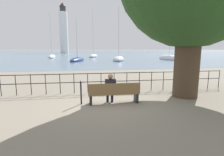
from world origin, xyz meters
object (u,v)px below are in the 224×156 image
at_px(seated_person_left, 110,87).
at_px(sailboat_2, 77,60).
at_px(sailboat_1, 169,58).
at_px(sailboat_0, 119,59).
at_px(harbor_lighthouse, 64,30).
at_px(closed_umbrella, 81,91).
at_px(sailboat_4, 52,56).
at_px(park_bench, 114,93).
at_px(sailboat_3, 93,56).

xyz_separation_m(seated_person_left, sailboat_2, (-2.32, 27.13, -0.45)).
bearing_deg(seated_person_left, sailboat_1, 58.82).
distance_m(sailboat_0, harbor_lighthouse, 67.66).
height_order(closed_umbrella, sailboat_0, sailboat_0).
bearing_deg(closed_umbrella, sailboat_0, 75.50).
relative_size(sailboat_0, sailboat_4, 0.89).
height_order(sailboat_0, sailboat_4, sailboat_4).
bearing_deg(closed_umbrella, seated_person_left, -2.88).
xyz_separation_m(closed_umbrella, sailboat_1, (18.08, 27.80, -0.23)).
xyz_separation_m(seated_person_left, sailboat_4, (-9.61, 42.45, -0.39)).
height_order(park_bench, sailboat_2, sailboat_2).
distance_m(sailboat_1, harbor_lighthouse, 70.24).
height_order(sailboat_3, sailboat_4, sailboat_3).
bearing_deg(seated_person_left, park_bench, -27.48).
relative_size(seated_person_left, sailboat_4, 0.11).
bearing_deg(sailboat_4, sailboat_1, -34.95).
bearing_deg(sailboat_1, sailboat_4, 147.61).
xyz_separation_m(closed_umbrella, sailboat_4, (-8.38, 42.39, -0.27)).
xyz_separation_m(sailboat_0, sailboat_2, (-7.98, 0.45, -0.08)).
xyz_separation_m(sailboat_0, sailboat_1, (11.20, 1.17, 0.01)).
distance_m(sailboat_2, sailboat_4, 16.96).
distance_m(seated_person_left, sailboat_3, 41.99).
relative_size(closed_umbrella, sailboat_3, 0.08).
bearing_deg(harbor_lighthouse, closed_umbrella, -83.68).
xyz_separation_m(closed_umbrella, sailboat_0, (6.88, 26.62, -0.24)).
xyz_separation_m(park_bench, seated_person_left, (-0.15, 0.08, 0.25)).
xyz_separation_m(park_bench, closed_umbrella, (-1.38, 0.14, 0.12)).
bearing_deg(harbor_lighthouse, sailboat_1, -65.99).
xyz_separation_m(sailboat_3, harbor_lighthouse, (-12.85, 49.14, 11.80)).
distance_m(sailboat_0, sailboat_1, 11.26).
bearing_deg(sailboat_1, sailboat_3, 133.85).
height_order(sailboat_1, sailboat_3, sailboat_3).
relative_size(sailboat_2, sailboat_3, 0.62).
height_order(seated_person_left, sailboat_1, sailboat_1).
height_order(park_bench, sailboat_0, sailboat_0).
relative_size(park_bench, sailboat_4, 0.18).
bearing_deg(sailboat_3, park_bench, -76.95).
bearing_deg(sailboat_3, sailboat_1, -27.70).
bearing_deg(park_bench, harbor_lighthouse, 97.17).
bearing_deg(closed_umbrella, harbor_lighthouse, 96.32).
bearing_deg(sailboat_0, sailboat_2, -170.08).
bearing_deg(sailboat_2, seated_person_left, -70.25).
distance_m(closed_umbrella, sailboat_3, 41.99).
bearing_deg(sailboat_1, harbor_lighthouse, 110.49).
xyz_separation_m(sailboat_0, sailboat_3, (-4.13, 15.28, 0.04)).
bearing_deg(sailboat_0, harbor_lighthouse, 117.89).
relative_size(park_bench, closed_umbrella, 2.12).
height_order(sailboat_2, sailboat_4, sailboat_4).
xyz_separation_m(sailboat_4, harbor_lighthouse, (-1.70, 48.65, 11.86)).
bearing_deg(sailboat_2, sailboat_4, 130.30).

